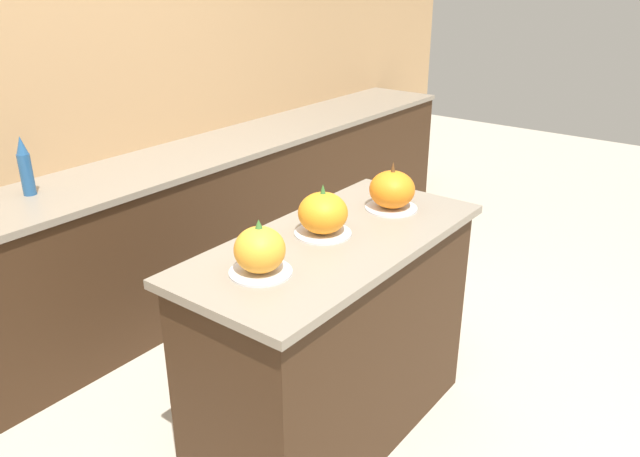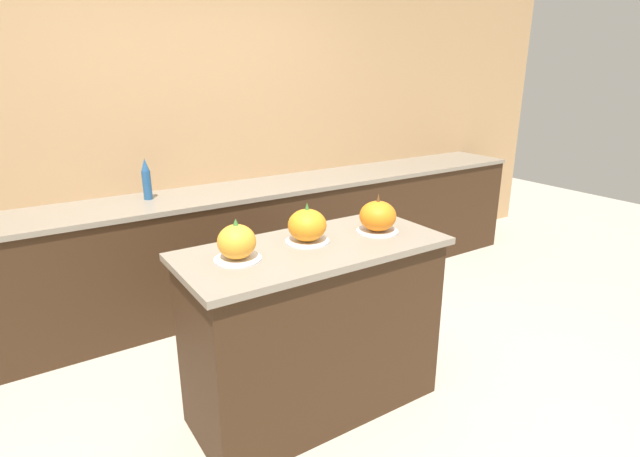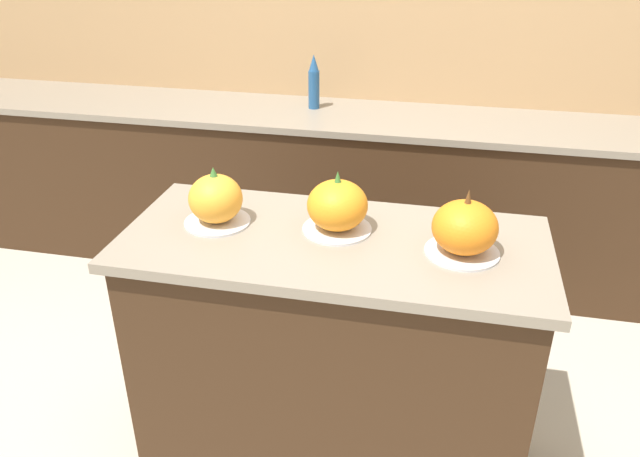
% 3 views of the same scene
% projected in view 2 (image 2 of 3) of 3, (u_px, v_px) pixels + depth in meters
% --- Properties ---
extents(ground_plane, '(12.00, 12.00, 0.00)m').
position_uv_depth(ground_plane, '(315.00, 405.00, 2.79)').
color(ground_plane, '#BCB29E').
extents(wall_back, '(8.00, 0.06, 2.50)m').
position_uv_depth(wall_back, '(189.00, 142.00, 3.81)').
color(wall_back, tan).
rests_on(wall_back, ground_plane).
extents(kitchen_island, '(1.36, 0.62, 0.95)m').
position_uv_depth(kitchen_island, '(314.00, 329.00, 2.64)').
color(kitchen_island, '#382314').
rests_on(kitchen_island, ground_plane).
extents(back_counter, '(6.00, 0.60, 0.91)m').
position_uv_depth(back_counter, '(212.00, 251.00, 3.80)').
color(back_counter, '#382314').
rests_on(back_counter, ground_plane).
extents(pumpkin_cake_left, '(0.22, 0.22, 0.20)m').
position_uv_depth(pumpkin_cake_left, '(237.00, 243.00, 2.28)').
color(pumpkin_cake_left, silver).
rests_on(pumpkin_cake_left, kitchen_island).
extents(pumpkin_cake_center, '(0.23, 0.23, 0.21)m').
position_uv_depth(pumpkin_cake_center, '(308.00, 226.00, 2.52)').
color(pumpkin_cake_center, silver).
rests_on(pumpkin_cake_center, kitchen_island).
extents(pumpkin_cake_right, '(0.23, 0.23, 0.21)m').
position_uv_depth(pumpkin_cake_right, '(378.00, 217.00, 2.67)').
color(pumpkin_cake_right, silver).
rests_on(pumpkin_cake_right, kitchen_island).
extents(bottle_tall, '(0.06, 0.06, 0.29)m').
position_uv_depth(bottle_tall, '(146.00, 180.00, 3.46)').
color(bottle_tall, '#235184').
rests_on(bottle_tall, back_counter).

